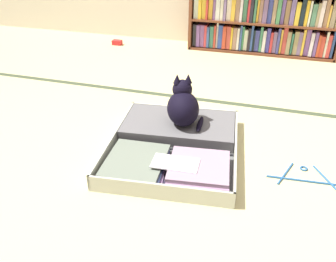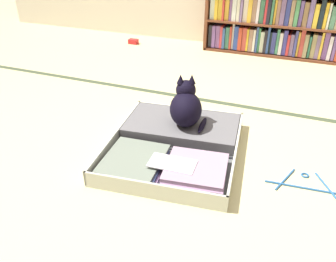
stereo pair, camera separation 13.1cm
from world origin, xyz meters
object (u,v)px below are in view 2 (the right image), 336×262
Objects in this scene: bookshelf at (282,10)px; open_suitcase at (176,143)px; clothes_hanger at (306,184)px; small_red_pouch at (133,41)px; black_cat at (186,107)px.

open_suitcase is at bearing -99.34° from bookshelf.
clothes_hanger is 2.68m from small_red_pouch.
clothes_hanger is 3.93× the size of small_red_pouch.
black_cat is 2.98× the size of small_red_pouch.
small_red_pouch is at bearing 125.54° from black_cat.
bookshelf reaches higher than small_red_pouch.
small_red_pouch reaches higher than clothes_hanger.
small_red_pouch is at bearing -172.71° from bookshelf.
black_cat is (0.00, 0.15, 0.16)m from open_suitcase.
open_suitcase reaches higher than small_red_pouch.
bookshelf is 2.07m from open_suitcase.
bookshelf is 4.91× the size of black_cat.
black_cat reaches higher than clothes_hanger.
bookshelf is at bearing 100.64° from clothes_hanger.
black_cat is 2.05m from small_red_pouch.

